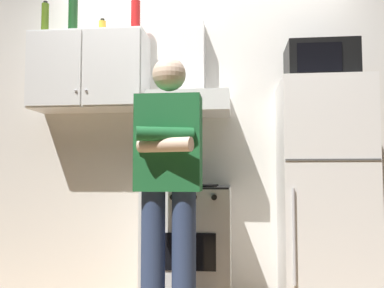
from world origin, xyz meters
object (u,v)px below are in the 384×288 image
Objects in this scene: refrigerator at (324,196)px; bottle_soda_red at (136,18)px; range_hood at (191,89)px; bottle_wine_green at (73,16)px; upper_cabinet at (90,72)px; bottle_spice_jar at (102,28)px; person_standing at (169,182)px; stove_oven at (189,246)px; microwave at (320,64)px; bottle_olive_oil at (45,19)px.

refrigerator is 5.49× the size of bottle_soda_red.
bottle_wine_green reaches higher than range_hood.
bottle_soda_red is (0.50, 0.04, -0.02)m from bottle_wine_green.
bottle_spice_jar is (0.09, 0.01, 0.36)m from upper_cabinet.
upper_cabinet reaches higher than person_standing.
stove_oven is 1.17× the size of range_hood.
bottle_spice_jar is 0.40× the size of bottle_wine_green.
stove_oven is 1.82× the size of microwave.
bottle_spice_jar is at bearing 131.56° from person_standing.
person_standing is (-1.00, -0.61, 0.10)m from refrigerator.
bottle_olive_oil is at bearing 177.96° from microwave.
bottle_soda_red is at bearing 4.27° from upper_cabinet.
bottle_wine_green is at bearing 141.24° from person_standing.
microwave is 1.45m from person_standing.
bottle_soda_red reaches higher than bottle_spice_jar.
bottle_soda_red reaches higher than upper_cabinet.
upper_cabinet is 2.00m from refrigerator.
refrigerator is at bearing -3.30° from bottle_wine_green.
stove_oven is 3.14× the size of bottle_olive_oil.
upper_cabinet is 6.76× the size of bottle_spice_jar.
refrigerator is 4.82× the size of bottle_wine_green.
range_hood is at bearing 172.45° from refrigerator.
upper_cabinet is 1.20× the size of range_hood.
stove_oven is 2.63× the size of bottle_wine_green.
bottle_spice_jar is at bearing -176.63° from bottle_soda_red.
microwave reaches higher than refrigerator.
stove_oven is at bearing -178.85° from microwave.
bottle_soda_red is (-1.39, 0.15, 1.39)m from refrigerator.
stove_oven is at bearing 85.28° from person_standing.
bottle_spice_jar reaches higher than refrigerator.
bottle_soda_red is at bearing 117.40° from person_standing.
bottle_wine_green is 0.50m from bottle_soda_red.
bottle_wine_green reaches higher than bottle_olive_oil.
person_standing is 1.55m from bottle_soda_red.
bottle_olive_oil is at bearing 177.46° from refrigerator.
stove_oven is at bearing -10.91° from bottle_spice_jar.
bottle_spice_jar reaches higher than range_hood.
bottle_olive_oil reaches higher than range_hood.
bottle_wine_green is at bearing -178.98° from range_hood.
range_hood is 5.63× the size of bottle_spice_jar.
stove_oven is at bearing -90.00° from range_hood.
bottle_olive_oil reaches higher than person_standing.
bottle_wine_green is at bearing -173.70° from upper_cabinet.
bottle_olive_oil is (-1.17, -0.03, 0.59)m from range_hood.
bottle_spice_jar is (-1.66, 0.12, 0.37)m from microwave.
range_hood is at bearing -0.79° from bottle_spice_jar.
refrigerator is (0.95, 0.00, 0.37)m from stove_oven.
bottle_wine_green reaches higher than bottle_soda_red.
range_hood is 1.30m from bottle_olive_oil.
upper_cabinet is 1.75m from microwave.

